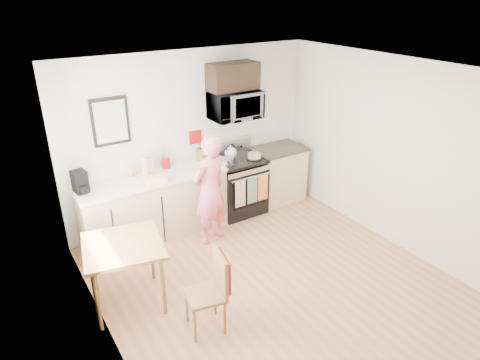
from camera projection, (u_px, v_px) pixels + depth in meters
floor at (281, 289)px, 5.26m from camera, size 4.60×4.60×0.00m
back_wall at (192, 137)px, 6.48m from camera, size 4.00×0.04×2.60m
left_wall at (106, 249)px, 3.74m from camera, size 0.04×4.60×2.60m
right_wall at (404, 158)px, 5.70m from camera, size 0.04×4.60×2.60m
ceiling at (292, 75)px, 4.18m from camera, size 4.00×4.60×0.04m
window at (83, 189)px, 4.27m from camera, size 0.06×1.40×1.50m
cabinet_left at (155, 208)px, 6.21m from camera, size 2.10×0.60×0.90m
countertop_left at (152, 179)px, 6.02m from camera, size 2.14×0.64×0.04m
cabinet_right at (277, 175)px, 7.31m from camera, size 0.84×0.60×0.90m
countertop_right at (278, 149)px, 7.11m from camera, size 0.88×0.64×0.04m
range at (238, 187)px, 6.90m from camera, size 0.76×0.70×1.16m
microwave at (235, 105)px, 6.43m from camera, size 0.76×0.51×0.42m
upper_cabinet at (233, 76)px, 6.29m from camera, size 0.76×0.35×0.40m
wall_art at (110, 121)px, 5.69m from camera, size 0.50×0.04×0.65m
wall_trivet at (195, 137)px, 6.50m from camera, size 0.20×0.02×0.20m
person at (210, 190)px, 5.95m from camera, size 0.67×0.54×1.61m
dining_table at (123, 251)px, 4.76m from camera, size 0.87×0.87×0.80m
chair at (216, 281)px, 4.47m from camera, size 0.49×0.45×0.91m
knife_block at (201, 155)px, 6.55m from camera, size 0.12×0.14×0.19m
utensil_crock at (166, 159)px, 6.28m from camera, size 0.12×0.12×0.35m
fruit_bowl at (133, 175)px, 5.99m from camera, size 0.19×0.19×0.09m
milk_carton at (148, 167)px, 6.00m from camera, size 0.14×0.14×0.28m
coffee_maker at (80, 183)px, 5.53m from camera, size 0.19×0.26×0.29m
bread_bag at (156, 180)px, 5.81m from camera, size 0.31×0.21×0.11m
cake at (254, 156)px, 6.70m from camera, size 0.25×0.25×0.08m
kettle at (231, 152)px, 6.67m from camera, size 0.19×0.19×0.24m
pot at (227, 161)px, 6.46m from camera, size 0.21×0.34×0.11m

